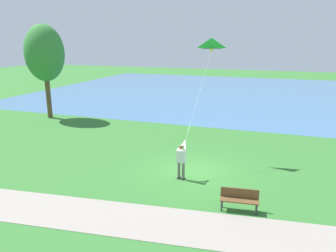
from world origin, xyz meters
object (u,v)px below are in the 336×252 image
object	(u,v)px
flying_kite	(211,46)
tree_horizon_far	(44,53)
person_kite_flyer	(181,159)
park_bench_near_walkway	(239,198)

from	to	relation	value
flying_kite	tree_horizon_far	distance (m)	15.99
person_kite_flyer	park_bench_near_walkway	size ratio (longest dim) A/B	1.19
tree_horizon_far	flying_kite	bearing A→B (deg)	-109.14
flying_kite	park_bench_near_walkway	bearing A→B (deg)	-155.76
flying_kite	tree_horizon_far	xyz separation A→B (m)	(5.24, 15.09, -0.79)
flying_kite	tree_horizon_far	size ratio (longest dim) A/B	0.63
person_kite_flyer	flying_kite	world-z (taller)	flying_kite
flying_kite	park_bench_near_walkway	world-z (taller)	flying_kite
person_kite_flyer	park_bench_near_walkway	world-z (taller)	person_kite_flyer
person_kite_flyer	tree_horizon_far	size ratio (longest dim) A/B	0.23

